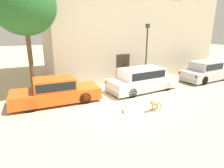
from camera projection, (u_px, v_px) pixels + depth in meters
ground_plane at (109, 101)px, 10.71m from camera, size 80.00×80.00×0.00m
parked_sedan_nearest at (56, 91)px, 10.26m from camera, size 4.84×1.92×1.39m
parked_sedan_second at (142, 79)px, 12.25m from camera, size 4.91×2.13×1.51m
parked_sedan_third at (206, 71)px, 14.65m from camera, size 4.57×2.02×1.52m
apartment_block at (127, 17)px, 16.86m from camera, size 14.27×6.62×9.84m
stray_dog_spotted at (156, 103)px, 9.29m from camera, size 1.03×0.40×0.66m
stray_cat at (124, 110)px, 9.29m from camera, size 0.47×0.56×0.16m
street_lamp at (147, 47)px, 13.49m from camera, size 0.22×0.22×4.25m
acacia_tree_left at (24, 5)px, 9.92m from camera, size 3.37×3.03×6.75m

